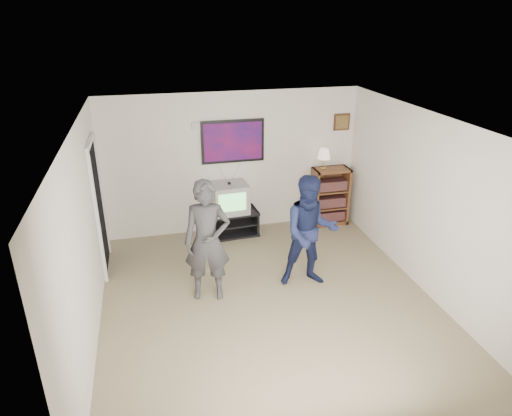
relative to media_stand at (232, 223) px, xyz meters
name	(u,v)px	position (x,y,z in m)	size (l,w,h in m)	color
room_shell	(264,211)	(0.09, -1.88, 1.02)	(4.51, 5.00, 2.51)	#7A644E
media_stand	(232,223)	(0.00, 0.00, 0.00)	(0.93, 0.56, 0.45)	black
crt_television	(230,198)	(-0.03, 0.00, 0.48)	(0.61, 0.52, 0.52)	#9C9C97
bookshelf	(330,196)	(1.87, 0.05, 0.31)	(0.66, 0.38, 1.08)	#57321A
table_lamp	(324,159)	(1.71, 0.08, 1.05)	(0.24, 0.24, 0.38)	beige
person_tall	(207,241)	(-0.68, -1.82, 0.64)	(0.63, 0.41, 1.72)	#38383B
person_short	(310,232)	(0.78, -1.84, 0.61)	(0.81, 0.63, 1.67)	#181F44
controller_left	(206,213)	(-0.66, -1.65, 0.98)	(0.03, 0.12, 0.03)	white
controller_right	(304,218)	(0.76, -1.64, 0.75)	(0.04, 0.13, 0.04)	white
poster	(233,141)	(0.09, 0.25, 1.42)	(1.10, 0.03, 0.75)	black
air_vent	(200,126)	(-0.46, 0.25, 1.72)	(0.28, 0.02, 0.14)	white
small_picture	(342,122)	(2.09, 0.25, 1.65)	(0.30, 0.03, 0.30)	#332110
doorway	(99,208)	(-2.14, -0.63, 0.77)	(0.03, 0.85, 2.00)	black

